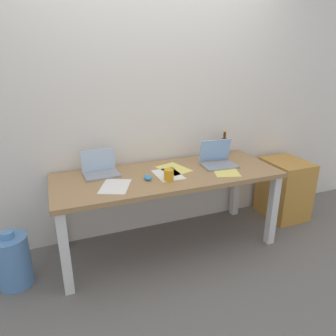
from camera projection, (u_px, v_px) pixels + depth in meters
The scene contains 14 objects.
ground_plane at pixel (168, 245), 2.90m from camera, with size 8.00×8.00×0.00m, color slate.
back_wall at pixel (151, 100), 2.83m from camera, with size 5.20×0.08×2.60m, color silver.
desk at pixel (168, 183), 2.68m from camera, with size 1.95×0.74×0.72m.
laptop_left at pixel (101, 170), 2.61m from camera, with size 0.30×0.22×0.21m.
laptop_right at pixel (218, 160), 2.83m from camera, with size 0.32×0.25×0.23m.
beer_bottle at pixel (224, 146), 3.11m from camera, with size 0.06×0.06×0.25m.
computer_mouse at pixel (148, 177), 2.52m from camera, with size 0.06×0.10×0.03m, color #338CC6.
coffee_mug at pixel (169, 175), 2.49m from camera, with size 0.08×0.08×0.10m, color gold.
paper_sheet_center at pixel (168, 174), 2.63m from camera, with size 0.21×0.30×0.00m, color white.
paper_sheet_front_right at pixel (225, 171), 2.71m from camera, with size 0.21×0.30×0.00m, color #F4E06B.
paper_sheet_near_back at pixel (174, 169), 2.76m from camera, with size 0.21×0.30×0.00m, color #F4E06B.
paper_sheet_front_left at pixel (115, 186), 2.39m from camera, with size 0.21×0.30×0.00m, color white.
water_cooler_jug at pixel (13, 261), 2.34m from camera, with size 0.26×0.26×0.46m.
filing_cabinet at pixel (284, 189), 3.34m from camera, with size 0.40×0.48×0.64m, color #C68938.
Camera 1 is at (-0.89, -2.31, 1.68)m, focal length 32.78 mm.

